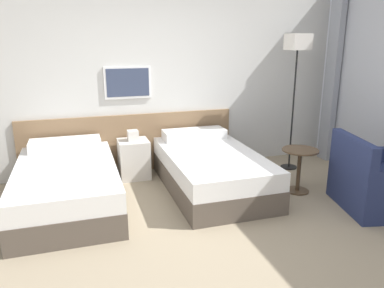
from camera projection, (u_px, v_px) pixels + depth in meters
The scene contains 8 objects.
ground_plane at pixel (222, 235), 3.69m from camera, with size 16.00×16.00×0.00m, color gray.
wall_headboard at pixel (165, 80), 5.32m from camera, with size 10.00×0.10×2.70m.
bed_near_door at pixel (67, 185), 4.28m from camera, with size 1.11×1.91×0.62m.
bed_near_window at pixel (211, 170), 4.78m from camera, with size 1.11×1.91×0.62m.
nightstand at pixel (134, 158), 5.16m from camera, with size 0.41×0.40×0.67m.
floor_lamp at pixel (297, 53), 5.16m from camera, with size 0.28×0.28×1.94m.
side_table at pixel (299, 162), 4.65m from camera, with size 0.45×0.45×0.55m.
armchair at pixel (378, 186), 4.22m from camera, with size 1.02×1.04×0.84m.
Camera 1 is at (-1.27, -3.07, 1.88)m, focal length 35.00 mm.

